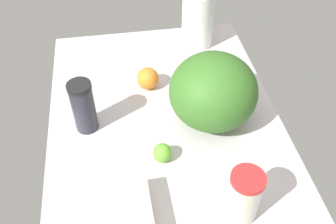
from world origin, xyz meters
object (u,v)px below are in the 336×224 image
Objects in this scene: tumbler_cup at (244,196)px; orange_beside_bowl at (148,78)px; watermelon at (213,91)px; lime_by_jug at (162,153)px; milk_jug at (198,19)px; shaker_bottle at (83,107)px.

tumbler_cup reaches higher than orange_beside_bowl.
orange_beside_bowl is at bearing 44.02° from watermelon.
orange_beside_bowl is 33.34cm from lime_by_jug.
watermelon reaches higher than orange_beside_bowl.
lime_by_jug is (-33.32, -0.16, -1.05)cm from orange_beside_bowl.
orange_beside_bowl is at bearing 136.08° from milk_jug.
shaker_bottle is 28.50cm from lime_by_jug.
shaker_bottle is 3.14× the size of lime_by_jug.
lime_by_jug is at bearing -127.57° from shaker_bottle.
watermelon is 3.51× the size of orange_beside_bowl.
milk_jug is (42.97, -4.63, -0.56)cm from watermelon.
orange_beside_bowl is (-23.93, 23.04, -7.47)cm from milk_jug.
watermelon is 43.22cm from milk_jug.
shaker_bottle is (-40.29, 44.92, -2.28)cm from milk_jug.
orange_beside_bowl is at bearing -53.20° from shaker_bottle.
orange_beside_bowl is at bearing 0.28° from lime_by_jug.
shaker_bottle is at bearing 52.43° from lime_by_jug.
tumbler_cup is at bearing 179.03° from watermelon.
lime_by_jug is (21.12, 17.65, -5.30)cm from tumbler_cup.
lime_by_jug is at bearing 158.22° from milk_jug.
shaker_bottle is 2.31× the size of orange_beside_bowl.
orange_beside_bowl is (16.37, -21.88, -5.19)cm from shaker_bottle.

